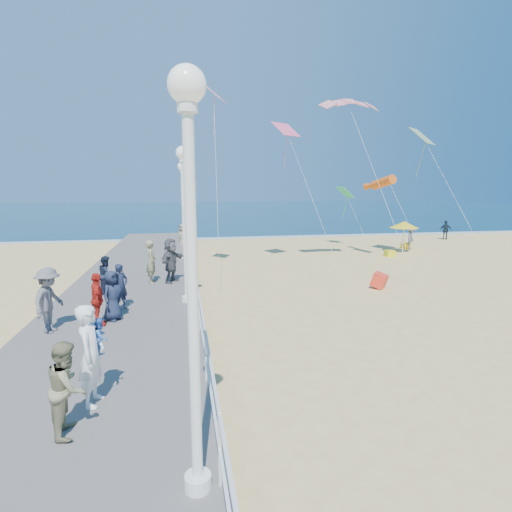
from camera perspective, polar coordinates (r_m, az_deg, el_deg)
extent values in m
plane|color=#E8C779|center=(15.45, 10.61, -6.81)|extent=(160.00, 160.00, 0.00)
cube|color=#0B2E46|center=(79.09, -6.69, 6.55)|extent=(160.00, 90.00, 0.05)
cube|color=silver|center=(34.98, -1.56, 2.65)|extent=(160.00, 1.20, 0.04)
cube|color=slate|center=(14.54, -18.37, -7.39)|extent=(5.00, 44.00, 0.40)
cube|color=white|center=(14.09, -8.73, -2.28)|extent=(0.05, 42.00, 0.06)
cube|color=white|center=(14.20, -8.68, -4.25)|extent=(0.05, 42.00, 0.04)
cylinder|color=white|center=(6.15, -8.30, -29.28)|extent=(0.36, 0.36, 0.20)
cylinder|color=white|center=(5.02, -8.97, -7.93)|extent=(0.14, 0.14, 4.70)
sphere|color=white|center=(4.92, -9.86, 22.98)|extent=(0.44, 0.44, 0.44)
cylinder|color=white|center=(14.31, -9.84, -6.04)|extent=(0.36, 0.36, 0.20)
cylinder|color=white|center=(13.87, -10.12, 3.35)|extent=(0.14, 0.14, 4.70)
sphere|color=white|center=(13.83, -10.46, 14.32)|extent=(0.44, 0.44, 0.44)
cylinder|color=white|center=(23.11, -10.20, -0.01)|extent=(0.36, 0.36, 0.20)
cylinder|color=white|center=(22.83, -10.37, 5.81)|extent=(0.14, 0.14, 4.70)
sphere|color=white|center=(22.81, -10.58, 12.46)|extent=(0.44, 0.44, 0.44)
imported|color=white|center=(8.07, -22.48, -12.95)|extent=(0.53, 0.74, 1.90)
imported|color=blue|center=(8.08, -21.33, -10.76)|extent=(0.32, 0.39, 0.74)
imported|color=#181E35|center=(13.83, -18.71, -4.17)|extent=(0.61, 0.66, 1.51)
imported|color=gray|center=(7.44, -25.34, -16.58)|extent=(0.64, 0.80, 1.56)
imported|color=slate|center=(12.40, -27.49, -5.62)|extent=(0.94, 1.30, 1.82)
imported|color=red|center=(12.42, -21.72, -5.80)|extent=(0.57, 0.98, 1.56)
imported|color=#1C253E|center=(12.78, -19.80, -5.33)|extent=(0.82, 0.89, 1.53)
imported|color=#505054|center=(17.12, -12.03, -0.62)|extent=(1.34, 1.79, 1.88)
imported|color=gray|center=(17.21, -14.71, -0.79)|extent=(0.44, 0.67, 1.81)
imported|color=#172033|center=(16.08, -20.59, -2.52)|extent=(0.60, 0.74, 1.43)
imported|color=#5C5B61|center=(30.42, 21.27, 2.37)|extent=(1.13, 1.17, 1.60)
imported|color=#172433|center=(37.40, 25.47, 3.36)|extent=(1.02, 0.72, 1.61)
imported|color=gray|center=(28.36, -10.41, 2.66)|extent=(0.96, 1.08, 1.86)
cube|color=red|center=(18.24, 17.19, -3.56)|extent=(0.89, 0.88, 0.74)
cylinder|color=white|center=(28.59, 20.29, 2.20)|extent=(0.05, 0.05, 1.80)
cone|color=gold|center=(28.48, 20.41, 4.22)|extent=(1.90, 1.90, 0.45)
cube|color=yellow|center=(30.76, 20.61, 1.36)|extent=(0.55, 0.55, 0.40)
cube|color=yellow|center=(26.87, 18.55, 0.34)|extent=(0.55, 0.55, 0.40)
cylinder|color=#DB5612|center=(25.48, 17.71, 9.98)|extent=(1.06, 3.00, 1.15)
cube|color=#E2537C|center=(22.43, 4.29, 17.60)|extent=(1.63, 1.54, 0.80)
cube|color=#1784C8|center=(26.22, 22.67, 15.51)|extent=(1.89, 1.84, 1.00)
cube|color=#2AC66D|center=(30.27, 12.64, 8.85)|extent=(1.08, 1.32, 0.80)
cube|color=red|center=(19.97, -6.07, 22.20)|extent=(1.32, 1.46, 0.79)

